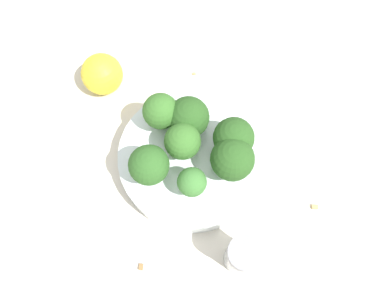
{
  "coord_description": "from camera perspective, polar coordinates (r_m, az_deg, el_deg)",
  "views": [
    {
      "loc": [
        0.17,
        0.04,
        0.48
      ],
      "look_at": [
        0.0,
        0.0,
        0.06
      ],
      "focal_mm": 35.0,
      "sensor_mm": 36.0,
      "label": 1
    }
  ],
  "objects": [
    {
      "name": "almond_crumb_2",
      "position": [
        0.51,
        18.26,
        -9.04
      ],
      "size": [
        0.01,
        0.01,
        0.01
      ],
      "primitive_type": "cube",
      "rotation": [
        0.0,
        0.0,
        1.74
      ],
      "color": "tan",
      "rests_on": "ground_plane"
    },
    {
      "name": "pepper_shaker",
      "position": [
        0.45,
        7.56,
        -16.53
      ],
      "size": [
        0.04,
        0.04,
        0.07
      ],
      "color": "#B2B7BC",
      "rests_on": "ground_plane"
    },
    {
      "name": "bowl",
      "position": [
        0.49,
        0.0,
        -2.17
      ],
      "size": [
        0.19,
        0.19,
        0.03
      ],
      "primitive_type": "cylinder",
      "color": "silver",
      "rests_on": "ground_plane"
    },
    {
      "name": "almond_crumb_0",
      "position": [
        0.57,
        0.32,
        10.72
      ],
      "size": [
        0.0,
        0.01,
        0.01
      ],
      "primitive_type": "cube",
      "rotation": [
        0.0,
        0.0,
        4.83
      ],
      "color": "tan",
      "rests_on": "ground_plane"
    },
    {
      "name": "broccoli_floret_3",
      "position": [
        0.44,
        6.16,
        -2.36
      ],
      "size": [
        0.05,
        0.05,
        0.06
      ],
      "color": "#7A9E5B",
      "rests_on": "bowl"
    },
    {
      "name": "broccoli_floret_5",
      "position": [
        0.47,
        -0.52,
        4.07
      ],
      "size": [
        0.05,
        0.05,
        0.06
      ],
      "color": "#7A9E5B",
      "rests_on": "bowl"
    },
    {
      "name": "broccoli_floret_6",
      "position": [
        0.47,
        -4.77,
        4.92
      ],
      "size": [
        0.05,
        0.05,
        0.06
      ],
      "color": "#7A9E5B",
      "rests_on": "bowl"
    },
    {
      "name": "broccoli_floret_1",
      "position": [
        0.44,
        -0.01,
        -5.9
      ],
      "size": [
        0.04,
        0.04,
        0.05
      ],
      "color": "#84AD66",
      "rests_on": "bowl"
    },
    {
      "name": "lemon_wedge",
      "position": [
        0.55,
        -13.53,
        10.32
      ],
      "size": [
        0.06,
        0.06,
        0.06
      ],
      "primitive_type": "sphere",
      "color": "yellow",
      "rests_on": "ground_plane"
    },
    {
      "name": "ground_plane",
      "position": [
        0.51,
        0.0,
        -2.82
      ],
      "size": [
        3.0,
        3.0,
        0.0
      ],
      "primitive_type": "plane",
      "color": "beige"
    },
    {
      "name": "broccoli_floret_0",
      "position": [
        0.45,
        -1.53,
        0.03
      ],
      "size": [
        0.05,
        0.05,
        0.06
      ],
      "color": "#84AD66",
      "rests_on": "bowl"
    },
    {
      "name": "broccoli_floret_2",
      "position": [
        0.46,
        6.35,
        0.92
      ],
      "size": [
        0.05,
        0.05,
        0.06
      ],
      "color": "#84AD66",
      "rests_on": "bowl"
    },
    {
      "name": "broccoli_floret_4",
      "position": [
        0.44,
        -6.57,
        -3.24
      ],
      "size": [
        0.05,
        0.05,
        0.06
      ],
      "color": "#84AD66",
      "rests_on": "bowl"
    },
    {
      "name": "almond_crumb_1",
      "position": [
        0.48,
        -7.81,
        -18.07
      ],
      "size": [
        0.01,
        0.01,
        0.01
      ],
      "primitive_type": "cube",
      "rotation": [
        0.0,
        0.0,
        0.13
      ],
      "color": "olive",
      "rests_on": "ground_plane"
    }
  ]
}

